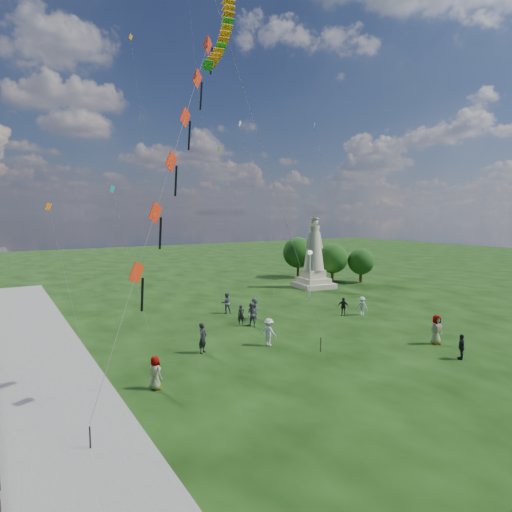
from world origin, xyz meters
TOP-DOWN VIEW (x-y plane):
  - waterfront at (-15.24, 8.99)m, footprint 200.00×200.00m
  - statue at (14.59, 20.76)m, footprint 4.35×4.35m
  - lamppost at (10.15, 15.99)m, footprint 0.44×0.44m
  - tree_row at (18.96, 24.38)m, footprint 7.52×10.86m
  - person_0 at (-5.63, 6.61)m, footprint 0.80×0.76m
  - person_1 at (0.04, 10.18)m, footprint 0.88×1.03m
  - person_2 at (-1.44, 5.75)m, footprint 0.98×1.26m
  - person_3 at (6.53, -2.24)m, footprint 0.94×0.92m
  - person_4 at (7.82, 0.31)m, footprint 0.99×0.69m
  - person_6 at (-0.32, 11.22)m, footprint 0.60×0.47m
  - person_7 at (0.38, 14.94)m, footprint 0.95×0.72m
  - person_8 at (9.58, 8.47)m, footprint 0.75×1.08m
  - person_9 at (8.14, 9.16)m, footprint 0.88×0.98m
  - person_10 at (-9.79, 2.98)m, footprint 0.73×0.90m
  - person_11 at (1.33, 11.99)m, footprint 0.97×1.69m
  - red_kite_train at (-7.80, 4.61)m, footprint 9.55×9.35m
  - small_kites at (1.76, 23.03)m, footprint 29.85×16.55m

SIDE VIEW (x-z plane):
  - waterfront at x=-15.24m, z-range -0.82..0.69m
  - person_6 at x=-0.32m, z-range 0.00..1.45m
  - person_3 at x=6.53m, z-range 0.00..1.48m
  - person_9 at x=8.14m, z-range 0.00..1.50m
  - person_8 at x=9.58m, z-range 0.00..1.52m
  - person_10 at x=-9.79m, z-range 0.00..1.60m
  - person_11 at x=1.33m, z-range 0.00..1.72m
  - person_2 at x=-1.44m, z-range 0.00..1.74m
  - person_7 at x=0.38m, z-range 0.00..1.75m
  - person_1 at x=0.04m, z-range 0.00..1.81m
  - person_0 at x=-5.63m, z-range 0.00..1.84m
  - person_4 at x=7.82m, z-range 0.00..1.90m
  - statue at x=14.59m, z-range -0.96..6.88m
  - tree_row at x=18.96m, z-range 0.36..5.62m
  - lamppost at x=10.15m, z-range 1.06..5.83m
  - red_kite_train at x=-7.80m, z-range 2.28..21.25m
  - small_kites at x=1.76m, z-range -0.89..31.02m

